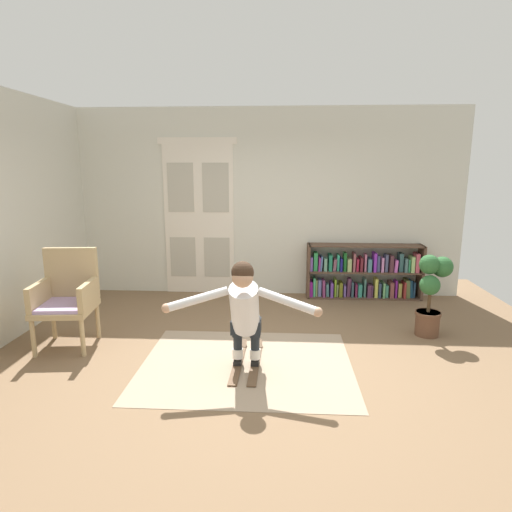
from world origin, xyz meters
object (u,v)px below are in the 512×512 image
object	(u,v)px
potted_plant	(431,292)
skis_pair	(247,361)
wicker_chair	(67,296)
bookshelf	(363,274)
person_skier	(244,307)

from	to	relation	value
potted_plant	skis_pair	world-z (taller)	potted_plant
wicker_chair	skis_pair	size ratio (longest dim) A/B	1.13
skis_pair	wicker_chair	bearing A→B (deg)	169.60
bookshelf	person_skier	world-z (taller)	person_skier
skis_pair	person_skier	world-z (taller)	person_skier
bookshelf	potted_plant	xyz separation A→B (m)	(0.51, -1.53, 0.17)
bookshelf	person_skier	xyz separation A→B (m)	(-1.63, -2.61, 0.31)
potted_plant	person_skier	world-z (taller)	person_skier
bookshelf	skis_pair	size ratio (longest dim) A/B	1.81
potted_plant	person_skier	bearing A→B (deg)	-153.33
person_skier	potted_plant	bearing A→B (deg)	26.67
wicker_chair	person_skier	bearing A→B (deg)	-15.92
bookshelf	wicker_chair	xyz separation A→B (m)	(-3.70, -2.02, 0.21)
wicker_chair	potted_plant	bearing A→B (deg)	6.59
potted_plant	person_skier	xyz separation A→B (m)	(-2.14, -1.08, 0.14)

